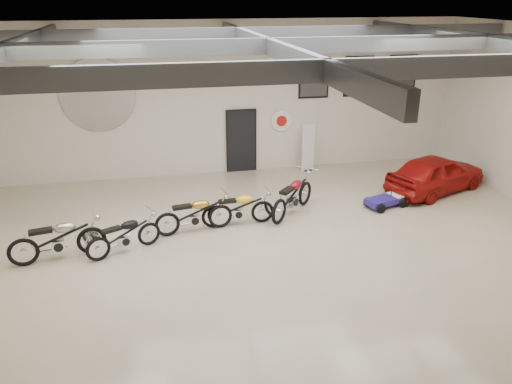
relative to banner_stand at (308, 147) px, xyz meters
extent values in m
cube|color=#BEA791|center=(-2.74, -5.50, -0.86)|extent=(16.00, 12.00, 0.01)
cube|color=gray|center=(-2.74, -5.50, 4.14)|extent=(16.00, 12.00, 0.01)
cube|color=beige|center=(-2.74, 0.50, 1.64)|extent=(16.00, 0.02, 5.00)
cube|color=black|center=(-2.24, 0.45, 0.19)|extent=(0.92, 0.08, 2.10)
imported|color=#9C100E|center=(3.26, -2.70, -0.27)|extent=(2.59, 3.74, 1.18)
camera|label=1|loc=(-5.17, -15.66, 4.89)|focal=35.00mm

